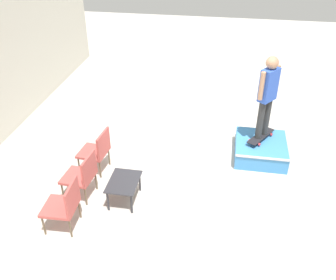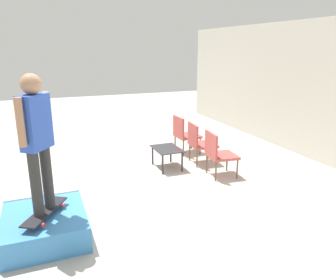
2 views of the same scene
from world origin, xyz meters
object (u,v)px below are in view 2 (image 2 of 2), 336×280
Objects in this scene: skate_ramp_box at (45,226)px; coffee_table at (167,151)px; skateboard_on_ramp at (45,212)px; patio_chair_center at (199,141)px; person_skater at (36,134)px; patio_chair_left at (184,133)px; patio_chair_right at (218,152)px.

coffee_table is at bearing 126.86° from skate_ramp_box.
skateboard_on_ramp is at bearing -51.32° from coffee_table.
patio_chair_center reaches higher than coffee_table.
patio_chair_center is at bearing 90.61° from coffee_table.
skateboard_on_ramp is at bearing 63.91° from person_skater.
coffee_table is 0.75m from patio_chair_center.
patio_chair_center is at bearing 158.92° from person_skater.
person_skater is 4.25m from patio_chair_left.
person_skater is at bearing 128.42° from patio_chair_left.
skate_ramp_box is 1.27m from person_skater.
skate_ramp_box is 1.33× the size of patio_chair_center.
patio_chair_left is 1.56m from patio_chair_right.
person_skater is 1.93× the size of patio_chair_right.
person_skater is at bearing -51.32° from coffee_table.
patio_chair_right is at bearing -175.03° from patio_chair_center.
patio_chair_center is at bearing 119.98° from skate_ramp_box.
patio_chair_center is (-1.93, 3.14, -0.95)m from person_skater.
skate_ramp_box is at bearing -53.14° from coffee_table.
coffee_table is at bearing 49.17° from patio_chair_right.
patio_chair_center is (-1.93, 3.14, 0.07)m from skateboard_on_ramp.
skate_ramp_box is 3.03m from coffee_table.
skate_ramp_box is 0.27m from skateboard_on_ramp.
patio_chair_right is (0.78, 0.00, 0.00)m from patio_chair_center.
patio_chair_left reaches higher than skateboard_on_ramp.
coffee_table is (-1.92, 2.40, -1.07)m from person_skater.
skate_ramp_box is 1.46× the size of skateboard_on_ramp.
patio_chair_left is at bearing 136.63° from coffee_table.
patio_chair_left is (-0.78, 0.74, 0.12)m from coffee_table.
patio_chair_center is 1.00× the size of patio_chair_right.
patio_chair_center is (-1.82, 3.16, 0.32)m from skate_ramp_box.
patio_chair_center is at bearing 152.70° from skateboard_on_ramp.
skateboard_on_ramp is 3.34m from patio_chair_right.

